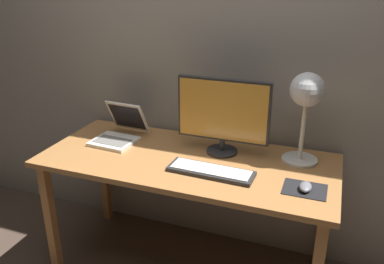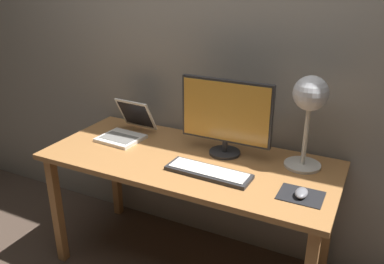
% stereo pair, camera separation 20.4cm
% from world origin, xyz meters
% --- Properties ---
extents(back_wall, '(4.80, 0.06, 2.60)m').
position_xyz_m(back_wall, '(0.00, 0.40, 1.30)').
color(back_wall, gray).
rests_on(back_wall, ground).
extents(desk, '(1.60, 0.70, 0.74)m').
position_xyz_m(desk, '(0.00, 0.00, 0.66)').
color(desk, '#A8703D').
rests_on(desk, ground).
extents(monitor, '(0.51, 0.17, 0.43)m').
position_xyz_m(monitor, '(0.16, 0.14, 0.97)').
color(monitor, '#28282B').
rests_on(monitor, desk).
extents(keyboard_main, '(0.45, 0.16, 0.03)m').
position_xyz_m(keyboard_main, '(0.17, -0.12, 0.75)').
color(keyboard_main, '#28282B').
rests_on(keyboard_main, desk).
extents(laptop, '(0.27, 0.34, 0.22)m').
position_xyz_m(laptop, '(-0.48, 0.11, 0.80)').
color(laptop, silver).
rests_on(laptop, desk).
extents(desk_lamp, '(0.19, 0.19, 0.48)m').
position_xyz_m(desk_lamp, '(0.58, 0.18, 1.10)').
color(desk_lamp, beige).
rests_on(desk_lamp, desk).
extents(mousepad, '(0.20, 0.16, 0.00)m').
position_xyz_m(mousepad, '(0.64, -0.12, 0.74)').
color(mousepad, black).
rests_on(mousepad, desk).
extents(mouse, '(0.06, 0.10, 0.03)m').
position_xyz_m(mouse, '(0.64, -0.13, 0.76)').
color(mouse, slate).
rests_on(mouse, mousepad).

